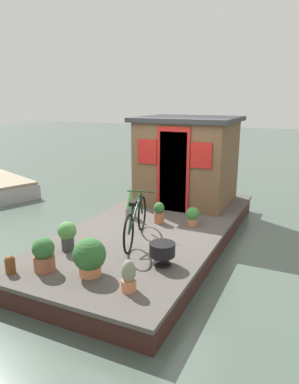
{
  "coord_description": "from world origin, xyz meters",
  "views": [
    {
      "loc": [
        -5.92,
        -2.69,
        2.74
      ],
      "look_at": [
        -0.2,
        0.0,
        1.09
      ],
      "focal_mm": 33.46,
      "sensor_mm": 36.0,
      "label": 1
    }
  ],
  "objects": [
    {
      "name": "potted_plant_geranium",
      "position": [
        -2.21,
        -0.04,
        0.66
      ],
      "size": [
        0.46,
        0.46,
        0.53
      ],
      "color": "#C6754C",
      "rests_on": "houseboat_deck"
    },
    {
      "name": "bicycle",
      "position": [
        -0.84,
        -0.05,
        0.75
      ],
      "size": [
        1.64,
        0.59,
        0.77
      ],
      "color": "black",
      "rests_on": "houseboat_deck"
    },
    {
      "name": "houseboat_deck",
      "position": [
        0.0,
        0.0,
        0.19
      ],
      "size": [
        5.92,
        2.69,
        0.39
      ],
      "color": "#4C4742",
      "rests_on": "ground_plane"
    },
    {
      "name": "potted_plant_basil",
      "position": [
        0.15,
        -0.04,
        0.6
      ],
      "size": [
        0.21,
        0.21,
        0.42
      ],
      "color": "#B2603D",
      "rests_on": "houseboat_deck"
    },
    {
      "name": "mooring_bollard",
      "position": [
        -2.64,
        0.99,
        0.52
      ],
      "size": [
        0.15,
        0.15,
        0.26
      ],
      "color": "brown",
      "rests_on": "houseboat_deck"
    },
    {
      "name": "potted_plant_rosemary",
      "position": [
        -2.36,
        -0.72,
        0.58
      ],
      "size": [
        0.19,
        0.19,
        0.42
      ],
      "color": "#C6754C",
      "rests_on": "houseboat_deck"
    },
    {
      "name": "houseboat_cabin",
      "position": [
        1.85,
        0.0,
        1.38
      ],
      "size": [
        1.95,
        2.2,
        1.96
      ],
      "color": "brown",
      "rests_on": "houseboat_deck"
    },
    {
      "name": "charcoal_grill",
      "position": [
        -1.5,
        -0.82,
        0.62
      ],
      "size": [
        0.38,
        0.38,
        0.34
      ],
      "color": "black",
      "rests_on": "houseboat_deck"
    },
    {
      "name": "potted_plant_succulent",
      "position": [
        0.28,
        -0.68,
        0.59
      ],
      "size": [
        0.26,
        0.26,
        0.36
      ],
      "color": "#C6754C",
      "rests_on": "houseboat_deck"
    },
    {
      "name": "potted_plant_ivy",
      "position": [
        -1.67,
        0.75,
        0.66
      ],
      "size": [
        0.3,
        0.3,
        0.48
      ],
      "color": "#38383D",
      "rests_on": "houseboat_deck"
    },
    {
      "name": "potted_plant_lavender",
      "position": [
        -2.37,
        0.62,
        0.63
      ],
      "size": [
        0.31,
        0.31,
        0.48
      ],
      "color": "#935138",
      "rests_on": "houseboat_deck"
    },
    {
      "name": "potted_plant_sage",
      "position": [
        0.18,
        0.6,
        0.68
      ],
      "size": [
        0.22,
        0.22,
        0.61
      ],
      "color": "slate",
      "rests_on": "houseboat_deck"
    },
    {
      "name": "ground_plane",
      "position": [
        0.0,
        0.0,
        0.0
      ],
      "size": [
        60.0,
        60.0,
        0.0
      ],
      "primitive_type": "plane",
      "color": "#47564C"
    }
  ]
}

